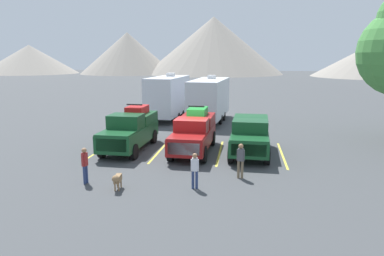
# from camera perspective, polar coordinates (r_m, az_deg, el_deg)

# --- Properties ---
(ground_plane) EXTENTS (240.00, 240.00, 0.00)m
(ground_plane) POSITION_cam_1_polar(r_m,az_deg,el_deg) (20.48, -0.62, -4.15)
(ground_plane) COLOR #3F4244
(pickup_truck_a) EXTENTS (2.24, 5.63, 2.60)m
(pickup_truck_a) POSITION_cam_1_polar(r_m,az_deg,el_deg) (21.65, -9.67, -0.21)
(pickup_truck_a) COLOR #144723
(pickup_truck_a) RESTS_ON ground
(pickup_truck_b) EXTENTS (2.20, 5.69, 2.57)m
(pickup_truck_b) POSITION_cam_1_polar(r_m,az_deg,el_deg) (20.82, 0.32, -0.59)
(pickup_truck_b) COLOR maroon
(pickup_truck_b) RESTS_ON ground
(pickup_truck_c) EXTENTS (2.30, 5.39, 2.04)m
(pickup_truck_c) POSITION_cam_1_polar(r_m,az_deg,el_deg) (20.60, 9.16, -1.04)
(pickup_truck_c) COLOR #144723
(pickup_truck_c) RESTS_ON ground
(lot_stripe_a) EXTENTS (0.12, 5.50, 0.01)m
(lot_stripe_a) POSITION_cam_1_polar(r_m,az_deg,el_deg) (22.39, -13.87, -3.12)
(lot_stripe_a) COLOR gold
(lot_stripe_a) RESTS_ON ground
(lot_stripe_b) EXTENTS (0.12, 5.50, 0.01)m
(lot_stripe_b) POSITION_cam_1_polar(r_m,az_deg,el_deg) (21.34, -5.07, -3.54)
(lot_stripe_b) COLOR gold
(lot_stripe_b) RESTS_ON ground
(lot_stripe_c) EXTENTS (0.12, 5.50, 0.01)m
(lot_stripe_c) POSITION_cam_1_polar(r_m,az_deg,el_deg) (20.84, 4.41, -3.89)
(lot_stripe_c) COLOR gold
(lot_stripe_c) RESTS_ON ground
(lot_stripe_d) EXTENTS (0.12, 5.50, 0.01)m
(lot_stripe_d) POSITION_cam_1_polar(r_m,az_deg,el_deg) (20.93, 14.08, -4.15)
(lot_stripe_d) COLOR gold
(lot_stripe_d) RESTS_ON ground
(camper_trailer_a) EXTENTS (2.88, 7.54, 4.01)m
(camper_trailer_a) POSITION_cam_1_polar(r_m,az_deg,el_deg) (31.26, -3.84, 5.12)
(camper_trailer_a) COLOR silver
(camper_trailer_a) RESTS_ON ground
(camper_trailer_b) EXTENTS (3.05, 8.36, 3.85)m
(camper_trailer_b) POSITION_cam_1_polar(r_m,az_deg,el_deg) (30.25, 2.74, 4.79)
(camper_trailer_b) COLOR silver
(camper_trailer_b) RESTS_ON ground
(person_a) EXTENTS (0.34, 0.21, 1.54)m
(person_a) POSITION_cam_1_polar(r_m,az_deg,el_deg) (15.03, 0.45, -6.40)
(person_a) COLOR navy
(person_a) RESTS_ON ground
(person_b) EXTENTS (0.22, 0.35, 1.60)m
(person_b) POSITION_cam_1_polar(r_m,az_deg,el_deg) (16.29, -16.58, -5.34)
(person_b) COLOR navy
(person_b) RESTS_ON ground
(person_c) EXTENTS (0.35, 0.22, 1.61)m
(person_c) POSITION_cam_1_polar(r_m,az_deg,el_deg) (16.43, 7.68, -4.80)
(person_c) COLOR #726047
(person_c) RESTS_ON ground
(dog) EXTENTS (0.33, 0.92, 0.72)m
(dog) POSITION_cam_1_polar(r_m,az_deg,el_deg) (15.30, -11.78, -7.91)
(dog) COLOR olive
(dog) RESTS_ON ground
(mountain_ridge) EXTENTS (159.98, 48.61, 17.29)m
(mountain_ridge) POSITION_cam_1_polar(r_m,az_deg,el_deg) (109.49, 10.94, 12.12)
(mountain_ridge) COLOR gray
(mountain_ridge) RESTS_ON ground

